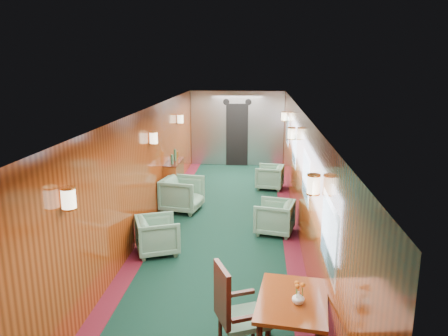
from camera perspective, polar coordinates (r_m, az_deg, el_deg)
name	(u,v)px	position (r m, az deg, el deg)	size (l,w,h in m)	color
room	(221,152)	(8.20, -0.41, 2.09)	(12.00, 12.10, 2.40)	black
bulkhead	(237,129)	(14.09, 1.73, 5.13)	(2.98, 0.17, 2.39)	#AEB1B6
windows_right	(299,160)	(8.49, 9.80, 1.02)	(0.02, 8.60, 0.80)	silver
wall_sconces	(223,139)	(8.72, -0.09, 3.84)	(2.97, 7.97, 0.25)	beige
dining_table	(292,309)	(5.05, 8.89, -17.74)	(0.87, 1.15, 0.79)	maroon
side_chair	(234,310)	(5.05, 1.30, -18.03)	(0.67, 0.68, 1.16)	#214D3C
credenza	(174,180)	(10.71, -6.55, -1.54)	(0.33, 1.06, 1.23)	maroon
flower_vase	(298,298)	(4.87, 9.69, -16.36)	(0.13, 0.13, 0.14)	silver
armchair_left_near	(158,235)	(7.83, -8.67, -8.67)	(0.70, 0.72, 0.65)	#214D3C
armchair_left_far	(182,194)	(9.88, -5.48, -3.42)	(0.82, 0.85, 0.77)	#214D3C
armchair_right_near	(274,217)	(8.64, 6.60, -6.41)	(0.70, 0.72, 0.65)	#214D3C
armchair_right_far	(269,177)	(11.61, 5.96, -1.19)	(0.68, 0.69, 0.63)	#214D3C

